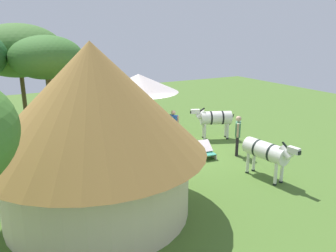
% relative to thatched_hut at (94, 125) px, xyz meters
% --- Properties ---
extents(ground_plane, '(36.00, 36.00, 0.00)m').
position_rel_thatched_hut_xyz_m(ground_plane, '(2.83, -4.68, -2.61)').
color(ground_plane, '#4B6F2B').
extents(thatched_hut, '(6.14, 6.14, 4.84)m').
position_rel_thatched_hut_xyz_m(thatched_hut, '(0.00, 0.00, 0.00)').
color(thatched_hut, beige).
rests_on(thatched_hut, ground_plane).
extents(shade_umbrella, '(3.74, 3.74, 3.10)m').
position_rel_thatched_hut_xyz_m(shade_umbrella, '(5.73, -3.86, 0.07)').
color(shade_umbrella, brown).
rests_on(shade_umbrella, ground_plane).
extents(patio_dining_table, '(1.41, 1.21, 0.74)m').
position_rel_thatched_hut_xyz_m(patio_dining_table, '(5.73, -3.86, -1.95)').
color(patio_dining_table, silver).
rests_on(patio_dining_table, ground_plane).
extents(patio_chair_west_end, '(0.44, 0.42, 0.90)m').
position_rel_thatched_hut_xyz_m(patio_chair_west_end, '(5.73, -2.71, -2.09)').
color(patio_chair_west_end, silver).
rests_on(patio_chair_west_end, ground_plane).
extents(patio_chair_east_end, '(0.60, 0.61, 0.90)m').
position_rel_thatched_hut_xyz_m(patio_chair_east_end, '(4.83, -4.60, -2.09)').
color(patio_chair_east_end, silver).
rests_on(patio_chair_east_end, ground_plane).
extents(patio_chair_near_lawn, '(0.58, 0.59, 0.90)m').
position_rel_thatched_hut_xyz_m(patio_chair_near_lawn, '(6.74, -4.42, -2.09)').
color(patio_chair_near_lawn, silver).
rests_on(patio_chair_near_lawn, ground_plane).
extents(guest_beside_umbrella, '(0.22, 0.57, 1.58)m').
position_rel_thatched_hut_xyz_m(guest_beside_umbrella, '(5.03, -2.17, -1.66)').
color(guest_beside_umbrella, black).
rests_on(guest_beside_umbrella, ground_plane).
extents(guest_behind_table, '(0.48, 0.39, 1.56)m').
position_rel_thatched_hut_xyz_m(guest_behind_table, '(4.28, -4.91, -1.67)').
color(guest_behind_table, black).
rests_on(guest_behind_table, ground_plane).
extents(standing_watcher, '(0.49, 0.46, 1.71)m').
position_rel_thatched_hut_xyz_m(standing_watcher, '(1.59, -6.43, -1.58)').
color(standing_watcher, black).
rests_on(standing_watcher, ground_plane).
extents(striped_lounge_chair, '(0.86, 0.64, 0.65)m').
position_rel_thatched_hut_xyz_m(striped_lounge_chair, '(2.01, -5.19, -2.35)').
color(striped_lounge_chair, teal).
rests_on(striped_lounge_chair, ground_plane).
extents(zebra_nearest_camera, '(1.14, 2.01, 1.55)m').
position_rel_thatched_hut_xyz_m(zebra_nearest_camera, '(3.92, -6.98, -1.60)').
color(zebra_nearest_camera, silver).
rests_on(zebra_nearest_camera, ground_plane).
extents(zebra_by_umbrella, '(2.30, 0.79, 1.54)m').
position_rel_thatched_hut_xyz_m(zebra_by_umbrella, '(-0.65, -5.85, -1.61)').
color(zebra_by_umbrella, silver).
rests_on(zebra_by_umbrella, ground_plane).
extents(zebra_toward_hut, '(1.71, 1.70, 1.46)m').
position_rel_thatched_hut_xyz_m(zebra_toward_hut, '(3.37, -3.41, -1.69)').
color(zebra_toward_hut, silver).
rests_on(zebra_toward_hut, ground_plane).
extents(acacia_tree_far_lawn, '(3.88, 3.88, 5.36)m').
position_rel_thatched_hut_xyz_m(acacia_tree_far_lawn, '(7.79, 0.93, 1.58)').
color(acacia_tree_far_lawn, brown).
rests_on(acacia_tree_far_lawn, ground_plane).
extents(acacia_tree_right_background, '(2.71, 2.71, 4.90)m').
position_rel_thatched_hut_xyz_m(acacia_tree_right_background, '(4.77, 0.29, 1.45)').
color(acacia_tree_right_background, brown).
rests_on(acacia_tree_right_background, ground_plane).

